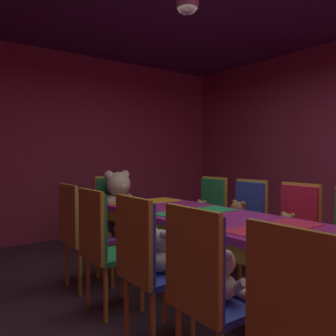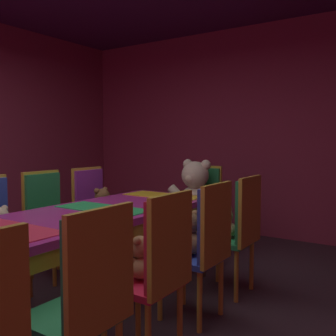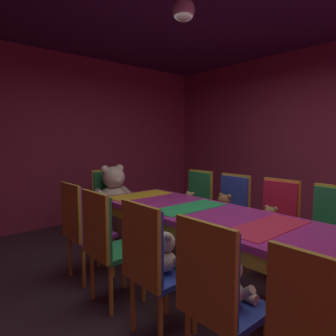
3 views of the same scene
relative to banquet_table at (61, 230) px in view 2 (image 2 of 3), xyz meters
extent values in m
plane|color=#3F2D38|center=(0.00, 0.00, -0.66)|extent=(7.90, 7.90, 0.00)
cube|color=#99334C|center=(0.00, 3.20, 0.74)|extent=(5.20, 0.12, 2.80)
cube|color=#B22D8C|center=(0.00, 0.00, 0.06)|extent=(0.90, 2.98, 0.05)
cube|color=gold|center=(0.00, 0.00, -0.02)|extent=(0.88, 2.92, 0.10)
cylinder|color=#4C3826|center=(0.38, 1.34, -0.31)|extent=(0.07, 0.07, 0.69)
cylinder|color=#4C3826|center=(-0.38, 1.34, -0.31)|extent=(0.07, 0.07, 0.69)
cube|color=#E52D4C|center=(0.00, -0.42, 0.09)|extent=(0.77, 0.32, 0.01)
cube|color=green|center=(0.00, 0.42, 0.09)|extent=(0.77, 0.32, 0.01)
cube|color=yellow|center=(0.00, 1.27, 0.09)|extent=(0.77, 0.32, 0.01)
cylinder|color=gold|center=(-0.55, 0.14, -0.45)|extent=(0.04, 0.04, 0.42)
cylinder|color=gold|center=(-0.87, 0.14, -0.45)|extent=(0.04, 0.04, 0.42)
sphere|color=beige|center=(-0.69, -0.02, 0.02)|extent=(0.15, 0.15, 0.15)
sphere|color=#FDDCAD|center=(-0.64, -0.02, 0.01)|extent=(0.06, 0.06, 0.06)
sphere|color=beige|center=(-0.71, 0.04, 0.07)|extent=(0.06, 0.06, 0.06)
cylinder|color=beige|center=(-0.67, 0.07, -0.10)|extent=(0.05, 0.13, 0.12)
cylinder|color=beige|center=(-0.59, 0.03, -0.16)|extent=(0.06, 0.14, 0.06)
cylinder|color=beige|center=(-0.59, -0.07, -0.16)|extent=(0.06, 0.14, 0.06)
cube|color=#268C4C|center=(-0.73, 0.57, -0.22)|extent=(0.40, 0.40, 0.04)
cube|color=#268C4C|center=(-0.91, 0.57, 0.05)|extent=(0.05, 0.38, 0.50)
cube|color=gold|center=(-0.94, 0.57, 0.05)|extent=(0.03, 0.41, 0.55)
cylinder|color=gold|center=(-0.57, 0.73, -0.45)|extent=(0.04, 0.04, 0.42)
cylinder|color=gold|center=(-0.57, 0.41, -0.45)|extent=(0.04, 0.04, 0.42)
cylinder|color=gold|center=(-0.89, 0.73, -0.45)|extent=(0.04, 0.04, 0.42)
cylinder|color=gold|center=(-0.89, 0.41, -0.45)|extent=(0.04, 0.04, 0.42)
cube|color=purple|center=(-0.70, 1.14, -0.22)|extent=(0.40, 0.40, 0.04)
cube|color=purple|center=(-0.88, 1.14, 0.05)|extent=(0.05, 0.38, 0.50)
cube|color=gold|center=(-0.90, 1.14, 0.05)|extent=(0.03, 0.41, 0.55)
cylinder|color=gold|center=(-0.54, 1.30, -0.45)|extent=(0.04, 0.04, 0.42)
cylinder|color=gold|center=(-0.54, 0.98, -0.45)|extent=(0.04, 0.04, 0.42)
cylinder|color=gold|center=(-0.86, 1.30, -0.45)|extent=(0.04, 0.04, 0.42)
cylinder|color=gold|center=(-0.86, 0.98, -0.45)|extent=(0.04, 0.04, 0.42)
ellipsoid|color=brown|center=(-0.70, 1.14, -0.11)|extent=(0.20, 0.20, 0.16)
sphere|color=brown|center=(-0.68, 1.14, 0.04)|extent=(0.16, 0.16, 0.16)
sphere|color=#99663C|center=(-0.63, 1.14, 0.03)|extent=(0.06, 0.06, 0.06)
sphere|color=brown|center=(-0.70, 1.20, 0.10)|extent=(0.06, 0.06, 0.06)
sphere|color=brown|center=(-0.70, 1.08, 0.10)|extent=(0.06, 0.06, 0.06)
cylinder|color=brown|center=(-0.66, 1.24, -0.09)|extent=(0.06, 0.14, 0.13)
cylinder|color=brown|center=(-0.66, 1.04, -0.09)|extent=(0.06, 0.14, 0.13)
cylinder|color=brown|center=(-0.57, 1.19, -0.16)|extent=(0.07, 0.15, 0.07)
cylinder|color=brown|center=(-0.57, 1.09, -0.16)|extent=(0.07, 0.15, 0.07)
cube|color=#268C4C|center=(0.72, -0.57, -0.22)|extent=(0.40, 0.40, 0.04)
cube|color=#268C4C|center=(0.90, -0.57, 0.05)|extent=(0.05, 0.38, 0.50)
cube|color=gold|center=(0.93, -0.57, 0.05)|extent=(0.03, 0.41, 0.55)
cube|color=red|center=(0.73, -0.03, -0.22)|extent=(0.40, 0.40, 0.04)
cube|color=red|center=(0.91, -0.03, 0.05)|extent=(0.05, 0.38, 0.50)
cube|color=gold|center=(0.93, -0.03, 0.05)|extent=(0.03, 0.41, 0.55)
cylinder|color=gold|center=(0.89, 0.13, -0.45)|extent=(0.04, 0.04, 0.42)
cylinder|color=gold|center=(0.57, 0.13, -0.45)|extent=(0.04, 0.04, 0.42)
cylinder|color=gold|center=(0.57, -0.19, -0.45)|extent=(0.04, 0.04, 0.42)
ellipsoid|color=#9E7247|center=(0.73, -0.03, -0.12)|extent=(0.16, 0.16, 0.13)
sphere|color=#9E7247|center=(0.72, -0.03, 0.00)|extent=(0.13, 0.13, 0.13)
sphere|color=tan|center=(0.67, -0.03, -0.01)|extent=(0.05, 0.05, 0.05)
sphere|color=#9E7247|center=(0.73, -0.08, 0.05)|extent=(0.05, 0.05, 0.05)
sphere|color=#9E7247|center=(0.73, 0.02, 0.05)|extent=(0.05, 0.05, 0.05)
cylinder|color=#9E7247|center=(0.70, -0.11, -0.11)|extent=(0.05, 0.12, 0.11)
cylinder|color=#9E7247|center=(0.70, 0.06, -0.11)|extent=(0.05, 0.12, 0.11)
cylinder|color=#9E7247|center=(0.62, -0.07, -0.17)|extent=(0.06, 0.12, 0.06)
cylinder|color=#9E7247|center=(0.62, 0.02, -0.17)|extent=(0.06, 0.12, 0.06)
cube|color=#2D47B2|center=(0.72, 0.56, -0.22)|extent=(0.40, 0.40, 0.04)
cube|color=#2D47B2|center=(0.90, 0.56, 0.05)|extent=(0.05, 0.38, 0.50)
cube|color=gold|center=(0.92, 0.56, 0.05)|extent=(0.03, 0.41, 0.55)
cylinder|color=gold|center=(0.88, 0.72, -0.45)|extent=(0.04, 0.04, 0.42)
cylinder|color=gold|center=(0.88, 0.40, -0.45)|extent=(0.04, 0.04, 0.42)
cylinder|color=gold|center=(0.56, 0.72, -0.45)|extent=(0.04, 0.04, 0.42)
cylinder|color=gold|center=(0.56, 0.40, -0.45)|extent=(0.04, 0.04, 0.42)
ellipsoid|color=olive|center=(0.72, 0.56, -0.11)|extent=(0.19, 0.19, 0.16)
sphere|color=olive|center=(0.70, 0.56, 0.03)|extent=(0.16, 0.16, 0.16)
sphere|color=#AE7747|center=(0.65, 0.56, 0.02)|extent=(0.06, 0.06, 0.06)
sphere|color=olive|center=(0.72, 0.50, 0.09)|extent=(0.06, 0.06, 0.06)
sphere|color=olive|center=(0.72, 0.62, 0.09)|extent=(0.06, 0.06, 0.06)
cylinder|color=olive|center=(0.68, 0.46, -0.09)|extent=(0.05, 0.14, 0.13)
cylinder|color=olive|center=(0.68, 0.66, -0.09)|extent=(0.05, 0.14, 0.13)
cylinder|color=olive|center=(0.59, 0.51, -0.16)|extent=(0.07, 0.15, 0.07)
cylinder|color=olive|center=(0.59, 0.61, -0.16)|extent=(0.07, 0.15, 0.07)
cube|color=#268C4C|center=(0.73, 1.14, -0.22)|extent=(0.40, 0.40, 0.04)
cube|color=#268C4C|center=(0.91, 1.14, 0.05)|extent=(0.05, 0.38, 0.50)
cube|color=gold|center=(0.93, 1.14, 0.05)|extent=(0.03, 0.41, 0.55)
cylinder|color=gold|center=(0.89, 1.30, -0.45)|extent=(0.04, 0.04, 0.42)
cylinder|color=gold|center=(0.89, 0.98, -0.45)|extent=(0.04, 0.04, 0.42)
cylinder|color=gold|center=(0.57, 1.30, -0.45)|extent=(0.04, 0.04, 0.42)
cylinder|color=gold|center=(0.57, 0.98, -0.45)|extent=(0.04, 0.04, 0.42)
ellipsoid|color=tan|center=(0.73, 1.14, -0.13)|extent=(0.16, 0.16, 0.13)
sphere|color=tan|center=(0.71, 1.14, -0.01)|extent=(0.13, 0.13, 0.13)
sphere|color=tan|center=(0.67, 1.14, -0.02)|extent=(0.05, 0.05, 0.05)
sphere|color=tan|center=(0.73, 1.09, 0.04)|extent=(0.05, 0.05, 0.05)
sphere|color=tan|center=(0.73, 1.19, 0.04)|extent=(0.05, 0.05, 0.05)
cylinder|color=tan|center=(0.69, 1.06, -0.11)|extent=(0.04, 0.11, 0.11)
cylinder|color=tan|center=(0.69, 1.22, -0.11)|extent=(0.04, 0.11, 0.11)
cylinder|color=tan|center=(0.62, 1.10, -0.17)|extent=(0.05, 0.12, 0.05)
cylinder|color=tan|center=(0.62, 1.19, -0.17)|extent=(0.05, 0.12, 0.05)
cube|color=#268C4C|center=(0.00, 1.91, -0.22)|extent=(0.40, 0.40, 0.04)
cube|color=#268C4C|center=(0.00, 2.09, 0.05)|extent=(0.38, 0.05, 0.50)
cube|color=gold|center=(0.00, 2.11, 0.05)|extent=(0.41, 0.03, 0.55)
cylinder|color=gold|center=(0.16, 2.07, -0.45)|extent=(0.04, 0.04, 0.42)
cylinder|color=gold|center=(0.16, 1.75, -0.45)|extent=(0.04, 0.04, 0.42)
cylinder|color=gold|center=(-0.16, 2.07, -0.45)|extent=(0.04, 0.04, 0.42)
cylinder|color=gold|center=(-0.16, 1.75, -0.45)|extent=(0.04, 0.04, 0.42)
ellipsoid|color=beige|center=(0.00, 1.91, -0.03)|extent=(0.37, 0.37, 0.30)
sphere|color=beige|center=(0.00, 1.88, 0.24)|extent=(0.30, 0.30, 0.30)
sphere|color=#FFF2C8|center=(0.00, 1.77, 0.22)|extent=(0.11, 0.11, 0.11)
sphere|color=beige|center=(0.11, 1.91, 0.35)|extent=(0.11, 0.11, 0.11)
sphere|color=beige|center=(-0.11, 1.91, 0.35)|extent=(0.11, 0.11, 0.11)
cylinder|color=beige|center=(0.19, 1.83, 0.00)|extent=(0.27, 0.10, 0.25)
cylinder|color=beige|center=(-0.19, 1.83, 0.00)|extent=(0.27, 0.10, 0.25)
cylinder|color=beige|center=(0.10, 1.66, -0.13)|extent=(0.28, 0.13, 0.13)
cylinder|color=beige|center=(-0.10, 1.66, -0.13)|extent=(0.28, 0.13, 0.13)
camera|label=1|loc=(-2.01, -1.89, 0.59)|focal=36.74mm
camera|label=2|loc=(2.09, -1.79, 0.63)|focal=41.47mm
camera|label=3|loc=(-2.00, -1.58, 0.75)|focal=31.36mm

